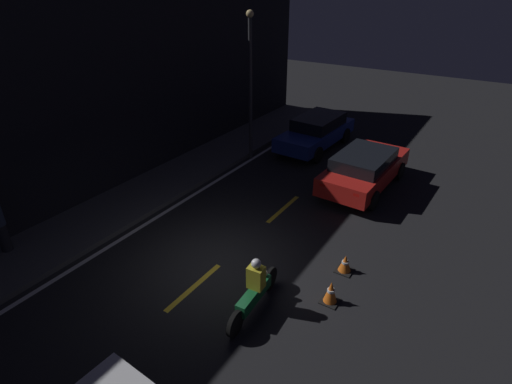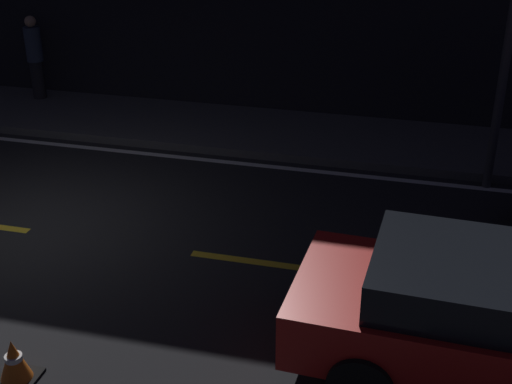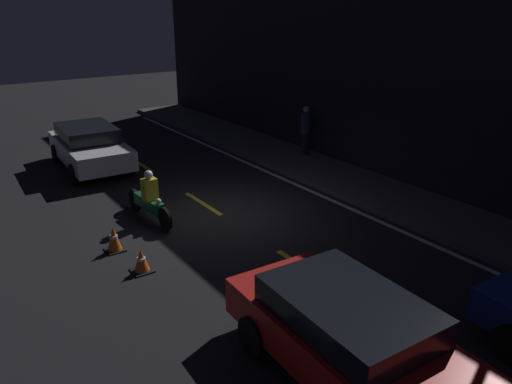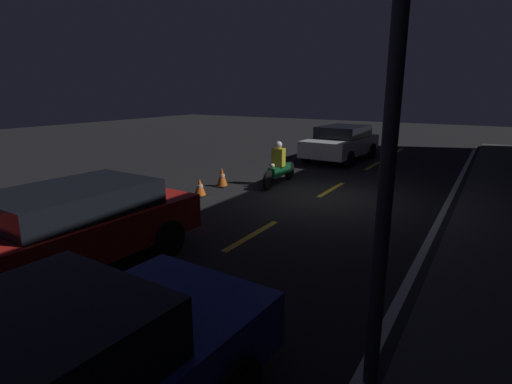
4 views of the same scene
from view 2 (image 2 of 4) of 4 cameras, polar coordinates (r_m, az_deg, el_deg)
The scene contains 7 objects.
ground_plane at distance 10.83m, azimuth -17.75°, elevation -3.00°, with size 56.00×56.00×0.00m, color black.
raised_curb at distance 14.46m, azimuth -8.62°, elevation 5.61°, with size 28.00×2.32×0.15m.
lane_dash_d at distance 9.56m, azimuth 0.55°, elevation -5.68°, with size 2.00×0.14×0.01m.
lane_solid_kerb at distance 13.29m, azimuth -10.90°, elevation 3.26°, with size 25.20×0.14×0.01m.
taxi_red at distance 7.62m, azimuth 19.67°, elevation -9.65°, with size 4.52×2.09×1.39m.
traffic_cone_mid at distance 7.92m, azimuth -18.79°, elevation -12.70°, with size 0.43×0.43×0.49m.
pedestrian at distance 15.94m, azimuth -17.27°, elevation 10.30°, with size 0.34×0.34×1.75m.
Camera 2 is at (5.46, -7.92, 4.99)m, focal length 50.00 mm.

